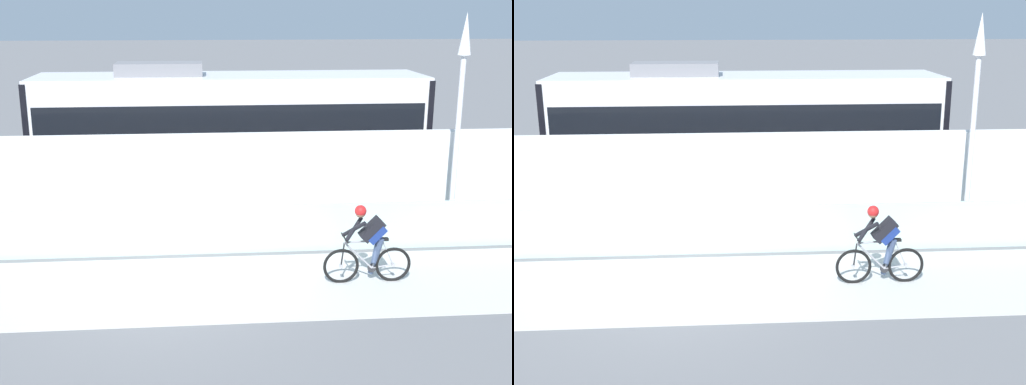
% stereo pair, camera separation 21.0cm
% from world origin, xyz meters
% --- Properties ---
extents(ground_plane, '(200.00, 200.00, 0.00)m').
position_xyz_m(ground_plane, '(0.00, 0.00, 0.00)').
color(ground_plane, slate).
extents(bike_path_deck, '(32.00, 3.20, 0.01)m').
position_xyz_m(bike_path_deck, '(0.00, 0.00, 0.01)').
color(bike_path_deck, beige).
rests_on(bike_path_deck, ground).
extents(glass_parapet, '(32.00, 0.05, 1.10)m').
position_xyz_m(glass_parapet, '(0.00, 1.85, 0.55)').
color(glass_parapet, '#ADC6C1').
rests_on(glass_parapet, ground).
extents(concrete_barrier_wall, '(32.00, 0.36, 2.36)m').
position_xyz_m(concrete_barrier_wall, '(0.00, 3.65, 1.18)').
color(concrete_barrier_wall, white).
rests_on(concrete_barrier_wall, ground).
extents(tram_rail_near, '(32.00, 0.08, 0.01)m').
position_xyz_m(tram_rail_near, '(0.00, 6.13, 0.00)').
color(tram_rail_near, '#595654').
rests_on(tram_rail_near, ground).
extents(tram_rail_far, '(32.00, 0.08, 0.01)m').
position_xyz_m(tram_rail_far, '(0.00, 7.57, 0.00)').
color(tram_rail_far, '#595654').
rests_on(tram_rail_far, ground).
extents(tram, '(11.06, 2.54, 3.81)m').
position_xyz_m(tram, '(1.56, 6.85, 1.89)').
color(tram, silver).
rests_on(tram, ground).
extents(cyclist_on_bike, '(1.77, 0.58, 1.61)m').
position_xyz_m(cyclist_on_bike, '(3.96, 0.00, 0.78)').
color(cyclist_on_bike, black).
rests_on(cyclist_on_bike, ground).
extents(lamp_post_antenna, '(0.28, 0.28, 5.20)m').
position_xyz_m(lamp_post_antenna, '(6.45, 2.15, 3.29)').
color(lamp_post_antenna, gray).
rests_on(lamp_post_antenna, ground).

